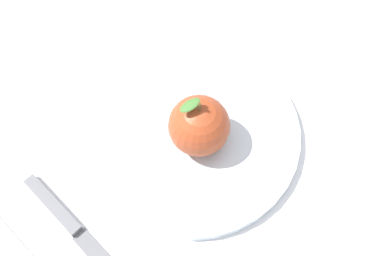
{
  "coord_description": "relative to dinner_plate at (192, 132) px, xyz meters",
  "views": [
    {
      "loc": [
        -0.02,
        0.22,
        0.51
      ],
      "look_at": [
        -0.02,
        -0.04,
        0.02
      ],
      "focal_mm": 43.41,
      "sensor_mm": 36.0,
      "label": 1
    }
  ],
  "objects": [
    {
      "name": "apple",
      "position": [
        -0.01,
        0.01,
        0.04
      ],
      "size": [
        0.07,
        0.07,
        0.08
      ],
      "color": "#9E3D1E",
      "rests_on": "dinner_plate"
    },
    {
      "name": "ground_plane",
      "position": [
        0.02,
        0.04,
        -0.01
      ],
      "size": [
        2.4,
        2.4,
        0.0
      ],
      "primitive_type": "plane",
      "color": "silver"
    },
    {
      "name": "knife",
      "position": [
        0.13,
        0.12,
        -0.0
      ],
      "size": [
        0.16,
        0.15,
        0.01
      ],
      "color": "#59595E",
      "rests_on": "ground_plane"
    },
    {
      "name": "dinner_plate",
      "position": [
        0.0,
        0.0,
        0.0
      ],
      "size": [
        0.26,
        0.26,
        0.01
      ],
      "color": "silver",
      "rests_on": "ground_plane"
    }
  ]
}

